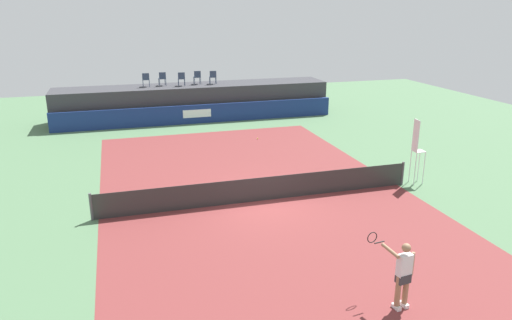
# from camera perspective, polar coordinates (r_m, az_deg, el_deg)

# --- Properties ---
(ground_plane) EXTENTS (48.00, 48.00, 0.00)m
(ground_plane) POSITION_cam_1_polar(r_m,az_deg,el_deg) (21.22, -1.78, -1.87)
(ground_plane) COLOR #4C704C
(court_inner) EXTENTS (12.00, 22.00, 0.00)m
(court_inner) POSITION_cam_1_polar(r_m,az_deg,el_deg) (18.53, 0.61, -4.86)
(court_inner) COLOR maroon
(court_inner) RESTS_ON ground
(sponsor_wall) EXTENTS (18.00, 0.22, 1.20)m
(sponsor_wall) POSITION_cam_1_polar(r_m,az_deg,el_deg) (30.96, -6.79, 5.48)
(sponsor_wall) COLOR navy
(sponsor_wall) RESTS_ON ground
(spectator_platform) EXTENTS (18.00, 2.80, 2.20)m
(spectator_platform) POSITION_cam_1_polar(r_m,az_deg,el_deg) (32.60, -7.38, 6.98)
(spectator_platform) COLOR #38383D
(spectator_platform) RESTS_ON ground
(spectator_chair_far_left) EXTENTS (0.47, 0.47, 0.89)m
(spectator_chair_far_left) POSITION_cam_1_polar(r_m,az_deg,el_deg) (32.06, -13.00, 9.39)
(spectator_chair_far_left) COLOR #2D3D56
(spectator_chair_far_left) RESTS_ON spectator_platform
(spectator_chair_left) EXTENTS (0.46, 0.46, 0.89)m
(spectator_chair_left) POSITION_cam_1_polar(r_m,az_deg,el_deg) (32.29, -11.12, 9.56)
(spectator_chair_left) COLOR #2D3D56
(spectator_chair_left) RESTS_ON spectator_platform
(spectator_chair_center) EXTENTS (0.48, 0.48, 0.89)m
(spectator_chair_center) POSITION_cam_1_polar(r_m,az_deg,el_deg) (32.03, -8.89, 9.62)
(spectator_chair_center) COLOR #2D3D56
(spectator_chair_center) RESTS_ON spectator_platform
(spectator_chair_right) EXTENTS (0.44, 0.44, 0.89)m
(spectator_chair_right) POSITION_cam_1_polar(r_m,az_deg,el_deg) (32.59, -7.03, 9.83)
(spectator_chair_right) COLOR #2D3D56
(spectator_chair_right) RESTS_ON spectator_platform
(spectator_chair_far_right) EXTENTS (0.48, 0.48, 0.89)m
(spectator_chair_far_right) POSITION_cam_1_polar(r_m,az_deg,el_deg) (32.54, -5.17, 9.88)
(spectator_chair_far_right) COLOR #2D3D56
(spectator_chair_far_right) RESTS_ON spectator_platform
(umpire_chair) EXTENTS (0.47, 0.47, 2.76)m
(umpire_chair) POSITION_cam_1_polar(r_m,az_deg,el_deg) (20.91, 18.63, 1.45)
(umpire_chair) COLOR white
(umpire_chair) RESTS_ON ground
(tennis_net) EXTENTS (12.40, 0.02, 0.95)m
(tennis_net) POSITION_cam_1_polar(r_m,az_deg,el_deg) (18.35, 0.61, -3.50)
(tennis_net) COLOR #2D2D2D
(tennis_net) RESTS_ON ground
(net_post_near) EXTENTS (0.10, 0.10, 1.00)m
(net_post_near) POSITION_cam_1_polar(r_m,az_deg,el_deg) (17.67, -19.07, -5.31)
(net_post_near) COLOR #4C4C51
(net_post_near) RESTS_ON ground
(net_post_far) EXTENTS (0.10, 0.10, 1.00)m
(net_post_far) POSITION_cam_1_polar(r_m,az_deg,el_deg) (20.91, 17.08, -1.53)
(net_post_far) COLOR #4C4C51
(net_post_far) RESTS_ON ground
(tennis_player) EXTENTS (0.81, 1.12, 1.77)m
(tennis_player) POSITION_cam_1_polar(r_m,az_deg,el_deg) (12.48, 17.08, -12.76)
(tennis_player) COLOR white
(tennis_player) RESTS_ON court_inner
(tennis_ball) EXTENTS (0.07, 0.07, 0.07)m
(tennis_ball) POSITION_cam_1_polar(r_m,az_deg,el_deg) (27.03, 0.19, 2.57)
(tennis_ball) COLOR #D8EA33
(tennis_ball) RESTS_ON court_inner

